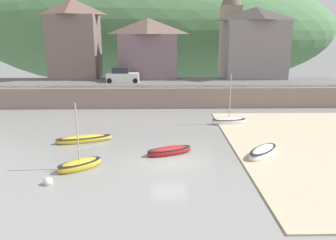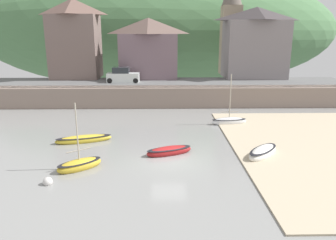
# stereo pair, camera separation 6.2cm
# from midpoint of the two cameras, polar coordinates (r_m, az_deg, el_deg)

# --- Properties ---
(quay_seawall) EXTENTS (48.00, 9.40, 2.40)m
(quay_seawall) POSITION_cam_midpoint_polar(r_m,az_deg,el_deg) (39.58, -0.33, 4.48)
(quay_seawall) COLOR gray
(quay_seawall) RESTS_ON ground
(hillside_backdrop) EXTENTS (80.00, 44.00, 25.68)m
(hillside_backdrop) POSITION_cam_midpoint_polar(r_m,az_deg,el_deg) (76.59, -2.04, 15.42)
(hillside_backdrop) COLOR #4E7A4C
(hillside_backdrop) RESTS_ON ground
(waterfront_building_left) EXTENTS (6.75, 5.70, 10.71)m
(waterfront_building_left) POSITION_cam_midpoint_polar(r_m,az_deg,el_deg) (48.12, -16.02, 13.60)
(waterfront_building_left) COLOR #74605A
(waterfront_building_left) RESTS_ON ground
(waterfront_building_centre) EXTENTS (8.18, 6.02, 8.21)m
(waterfront_building_centre) POSITION_cam_midpoint_polar(r_m,az_deg,el_deg) (46.66, -3.40, 12.56)
(waterfront_building_centre) COLOR slate
(waterfront_building_centre) RESTS_ON ground
(waterfront_building_right) EXTENTS (8.63, 5.98, 9.65)m
(waterfront_building_right) POSITION_cam_midpoint_polar(r_m,az_deg,el_deg) (48.41, 15.07, 13.02)
(waterfront_building_right) COLOR gray
(waterfront_building_right) RESTS_ON ground
(church_with_spire) EXTENTS (3.00, 3.00, 14.96)m
(church_with_spire) POSITION_cam_midpoint_polar(r_m,az_deg,el_deg) (51.66, 11.05, 16.49)
(church_with_spire) COLOR tan
(church_with_spire) RESTS_ON ground
(sailboat_far_left) EXTENTS (3.56, 1.31, 5.11)m
(sailboat_far_left) POSITION_cam_midpoint_polar(r_m,az_deg,el_deg) (32.28, 10.74, -0.20)
(sailboat_far_left) COLOR white
(sailboat_far_left) RESTS_ON ground
(sailboat_white_hull) EXTENTS (4.66, 2.29, 0.73)m
(sailboat_white_hull) POSITION_cam_midpoint_polar(r_m,az_deg,el_deg) (27.55, -14.53, -3.28)
(sailboat_white_hull) COLOR gold
(sailboat_white_hull) RESTS_ON ground
(dinghy_open_wooden) EXTENTS (3.66, 2.22, 0.77)m
(dinghy_open_wooden) POSITION_cam_midpoint_polar(r_m,az_deg,el_deg) (24.07, 0.27, -5.46)
(dinghy_open_wooden) COLOR maroon
(dinghy_open_wooden) RESTS_ON ground
(sailboat_blue_trim) EXTENTS (3.25, 3.38, 0.98)m
(sailboat_blue_trim) POSITION_cam_midpoint_polar(r_m,az_deg,el_deg) (24.62, 16.39, -5.48)
(sailboat_blue_trim) COLOR white
(sailboat_blue_trim) RESTS_ON ground
(rowboat_small_beached) EXTENTS (3.11, 2.69, 4.64)m
(rowboat_small_beached) POSITION_cam_midpoint_polar(r_m,az_deg,el_deg) (22.34, -15.20, -7.58)
(rowboat_small_beached) COLOR gold
(rowboat_small_beached) RESTS_ON ground
(parked_car_near_slipway) EXTENTS (4.14, 1.82, 1.95)m
(parked_car_near_slipway) POSITION_cam_midpoint_polar(r_m,az_deg,el_deg) (42.74, -7.92, 7.65)
(parked_car_near_slipway) COLOR silver
(parked_car_near_slipway) RESTS_ON ground
(mooring_buoy) EXTENTS (0.56, 0.56, 0.56)m
(mooring_buoy) POSITION_cam_midpoint_polar(r_m,az_deg,el_deg) (20.82, -20.30, -10.12)
(mooring_buoy) COLOR silver
(mooring_buoy) RESTS_ON ground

